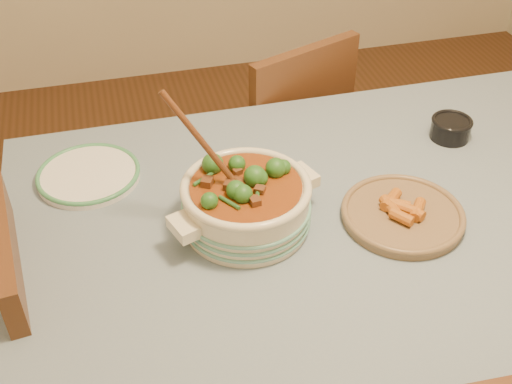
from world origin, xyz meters
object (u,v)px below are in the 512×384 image
stew_casserole (246,200)px  fried_plate (403,213)px  dining_table (354,239)px  chair_far (282,137)px  condiment_bowl (451,127)px  white_plate (89,174)px

stew_casserole → fried_plate: size_ratio=1.29×
dining_table → chair_far: (0.03, 0.73, -0.17)m
dining_table → stew_casserole: stew_casserole is taller
condiment_bowl → chair_far: chair_far is taller
condiment_bowl → fried_plate: (-0.28, -0.29, -0.01)m
stew_casserole → chair_far: bearing=66.6°
dining_table → condiment_bowl: (0.37, 0.24, 0.12)m
white_plate → chair_far: (0.65, 0.43, -0.27)m
chair_far → fried_plate: bearing=72.9°
white_plate → dining_table: bearing=-25.8°
dining_table → stew_casserole: (-0.27, 0.02, 0.17)m
dining_table → white_plate: bearing=154.2°
chair_far → stew_casserole: bearing=45.3°
dining_table → stew_casserole: bearing=175.6°
stew_casserole → white_plate: bearing=141.4°
dining_table → chair_far: bearing=87.3°
dining_table → fried_plate: size_ratio=5.75×
stew_casserole → dining_table: bearing=-4.4°
stew_casserole → fried_plate: 0.38m
fried_plate → chair_far: bearing=94.3°
fried_plate → chair_far: 0.83m
fried_plate → dining_table: bearing=150.3°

